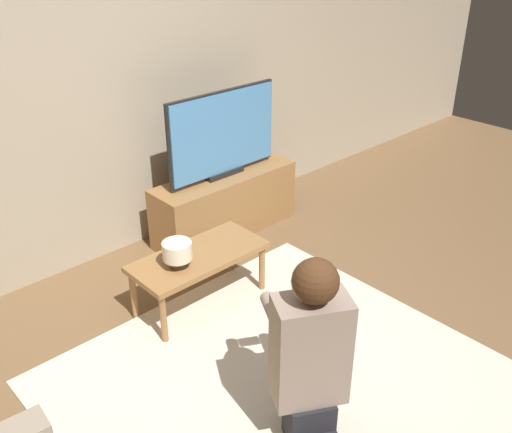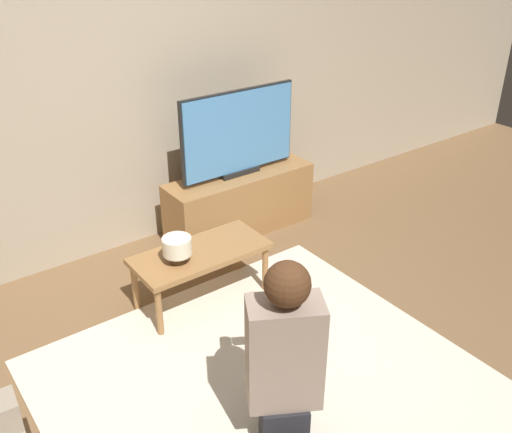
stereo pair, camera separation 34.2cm
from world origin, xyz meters
name	(u,v)px [view 1 (the left image)]	position (x,y,z in m)	size (l,w,h in m)	color
ground_plane	(285,388)	(0.00, 0.00, 0.00)	(10.00, 10.00, 0.00)	brown
wall_back	(81,83)	(0.00, 1.93, 1.30)	(10.00, 0.06, 2.60)	tan
rug	(285,387)	(0.00, 0.00, 0.01)	(2.20, 2.12, 0.02)	beige
tv_stand	(225,204)	(0.89, 1.55, 0.25)	(1.22, 0.37, 0.49)	olive
tv	(223,134)	(0.89, 1.56, 0.83)	(0.99, 0.08, 0.67)	black
coffee_table	(199,260)	(0.14, 0.92, 0.34)	(0.88, 0.40, 0.38)	olive
person_kneeling	(311,354)	(-0.15, -0.30, 0.53)	(0.59, 0.78, 1.01)	#232328
table_lamp	(177,252)	(-0.04, 0.88, 0.48)	(0.18, 0.18, 0.17)	#4C3823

